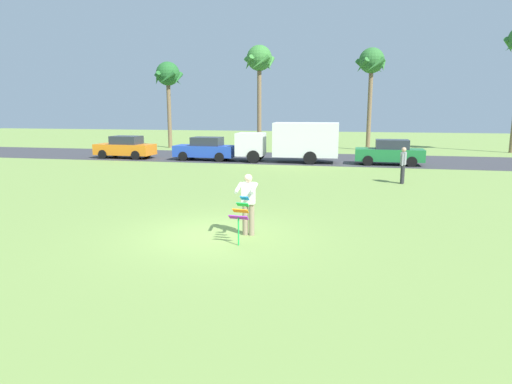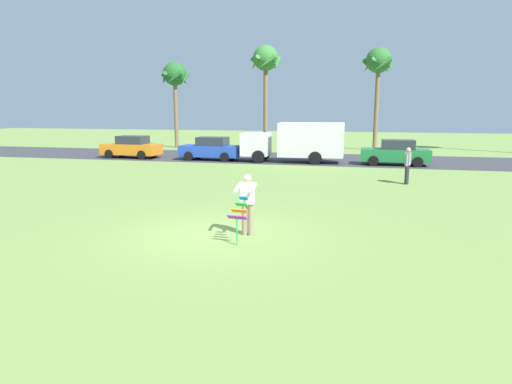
# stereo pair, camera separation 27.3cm
# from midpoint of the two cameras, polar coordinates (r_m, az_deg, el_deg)

# --- Properties ---
(ground_plane) EXTENTS (120.00, 120.00, 0.00)m
(ground_plane) POSITION_cam_midpoint_polar(r_m,az_deg,el_deg) (12.72, -5.82, -5.45)
(ground_plane) COLOR olive
(road_strip) EXTENTS (120.00, 8.00, 0.01)m
(road_strip) POSITION_cam_midpoint_polar(r_m,az_deg,el_deg) (32.21, 5.38, 4.27)
(road_strip) COLOR #38383D
(road_strip) RESTS_ON ground
(person_kite_flyer) EXTENTS (0.53, 0.65, 1.73)m
(person_kite_flyer) POSITION_cam_midpoint_polar(r_m,az_deg,el_deg) (12.39, -1.64, -1.30)
(person_kite_flyer) COLOR gray
(person_kite_flyer) RESTS_ON ground
(kite_held) EXTENTS (0.52, 0.66, 1.22)m
(kite_held) POSITION_cam_midpoint_polar(r_m,az_deg,el_deg) (11.65, -2.66, -2.67)
(kite_held) COLOR blue
(kite_held) RESTS_ON ground
(parked_car_orange) EXTENTS (4.26, 1.96, 1.60)m
(parked_car_orange) POSITION_cam_midpoint_polar(r_m,az_deg,el_deg) (33.66, -16.56, 5.47)
(parked_car_orange) COLOR orange
(parked_car_orange) RESTS_ON ground
(parked_car_blue) EXTENTS (4.24, 1.90, 1.60)m
(parked_car_blue) POSITION_cam_midpoint_polar(r_m,az_deg,el_deg) (31.20, -6.69, 5.47)
(parked_car_blue) COLOR #2347B7
(parked_car_blue) RESTS_ON ground
(parked_truck_white_box) EXTENTS (6.75, 2.25, 2.62)m
(parked_truck_white_box) POSITION_cam_midpoint_polar(r_m,az_deg,el_deg) (29.73, 4.53, 6.49)
(parked_truck_white_box) COLOR silver
(parked_truck_white_box) RESTS_ON ground
(parked_car_green) EXTENTS (4.22, 1.87, 1.60)m
(parked_car_green) POSITION_cam_midpoint_polar(r_m,az_deg,el_deg) (29.59, 16.44, 4.84)
(parked_car_green) COLOR #1E7238
(parked_car_green) RESTS_ON ground
(palm_tree_left_near) EXTENTS (2.58, 2.71, 7.66)m
(palm_tree_left_near) POSITION_cam_midpoint_polar(r_m,az_deg,el_deg) (42.01, -11.36, 14.18)
(palm_tree_left_near) COLOR brown
(palm_tree_left_near) RESTS_ON ground
(palm_tree_right_near) EXTENTS (2.58, 2.71, 8.72)m
(palm_tree_right_near) POSITION_cam_midpoint_polar(r_m,az_deg,el_deg) (38.66, 0.22, 16.17)
(palm_tree_right_near) COLOR brown
(palm_tree_right_near) RESTS_ON ground
(palm_tree_centre_far) EXTENTS (2.58, 2.71, 8.54)m
(palm_tree_centre_far) POSITION_cam_midpoint_polar(r_m,az_deg,el_deg) (39.97, 14.32, 15.43)
(palm_tree_centre_far) COLOR brown
(palm_tree_centre_far) RESTS_ON ground
(person_walker_near) EXTENTS (0.31, 0.55, 1.73)m
(person_walker_near) POSITION_cam_midpoint_polar(r_m,az_deg,el_deg) (22.20, 17.92, 3.41)
(person_walker_near) COLOR #26262B
(person_walker_near) RESTS_ON ground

